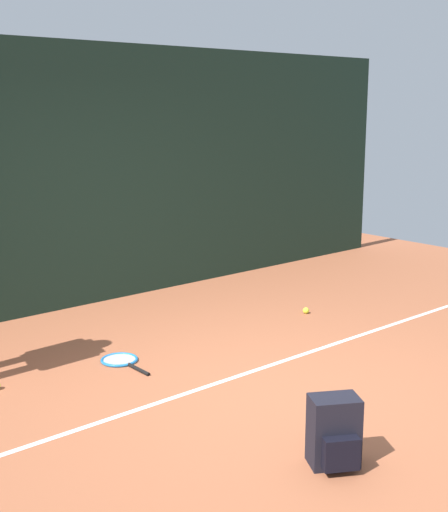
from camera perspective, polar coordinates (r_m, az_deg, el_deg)
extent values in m
plane|color=#9E5638|center=(5.56, 2.73, -10.79)|extent=(12.00, 12.00, 0.00)
cube|color=#192D23|center=(7.62, -12.93, 6.23)|extent=(10.00, 0.10, 2.83)
cube|color=white|center=(5.76, 0.71, -9.92)|extent=(9.00, 0.05, 0.00)
cylinder|color=black|center=(5.95, -6.99, -9.18)|extent=(0.03, 0.30, 0.03)
torus|color=#1E72BF|center=(6.18, -8.54, -8.37)|extent=(0.33, 0.33, 0.02)
cylinder|color=#B2B2B2|center=(6.18, -8.54, -8.37)|extent=(0.28, 0.28, 0.00)
cube|color=black|center=(4.46, 8.95, -13.92)|extent=(0.36, 0.32, 0.44)
cube|color=black|center=(4.38, 9.54, -15.63)|extent=(0.23, 0.18, 0.20)
sphere|color=#CCE033|center=(7.49, 6.71, -4.45)|extent=(0.07, 0.07, 0.07)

